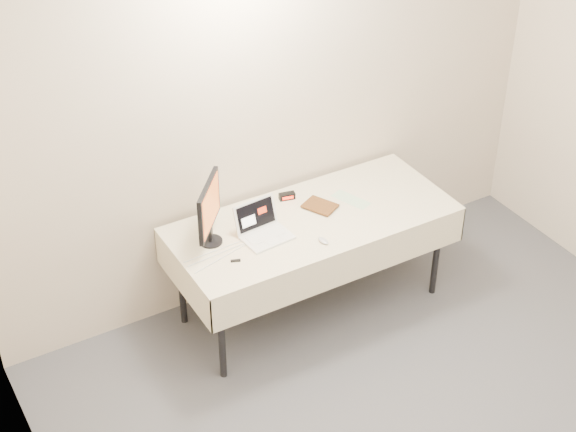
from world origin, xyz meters
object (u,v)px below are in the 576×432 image
laptop (262,228)px  monitor (209,209)px  book (314,200)px  table (312,226)px

laptop → monitor: 0.38m
monitor → book: size_ratio=2.05×
table → laptop: (-0.37, 0.00, 0.11)m
book → table: bearing=-155.6°
book → monitor: bearing=149.6°
table → laptop: bearing=179.5°
table → book: 0.18m
book → laptop: bearing=159.5°
laptop → book: bearing=1.0°
table → book: book is taller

